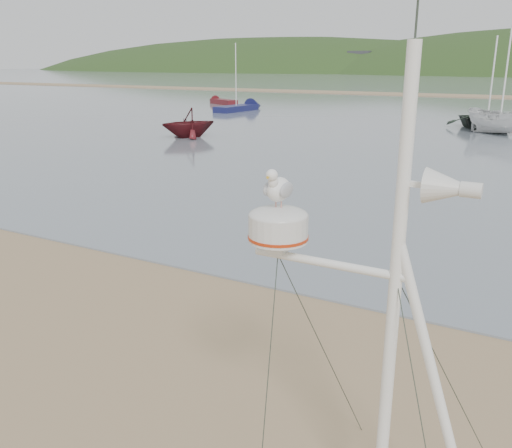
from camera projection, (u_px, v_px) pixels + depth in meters
The scene contains 7 objects.
ground at pixel (111, 384), 7.51m from camera, with size 560.00×560.00×0.00m, color #846B4C.
mast_rig at pixel (377, 405), 4.91m from camera, with size 2.40×2.56×5.42m.
boat_dark at pixel (491, 87), 34.36m from camera, with size 3.89×1.13×5.44m, color black.
boat_red at pixel (188, 109), 31.24m from camera, with size 2.78×1.70×3.22m, color #511217.
boat_white at pixel (503, 99), 32.17m from camera, with size 1.61×1.65×4.28m, color silver.
dinghy_red_far at pixel (218, 101), 56.78m from camera, with size 4.79×3.14×1.16m.
sailboat_blue_near at pixel (247, 107), 49.45m from camera, with size 2.15×6.44×6.31m.
Camera 1 is at (4.93, -4.76, 4.30)m, focal length 38.00 mm.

